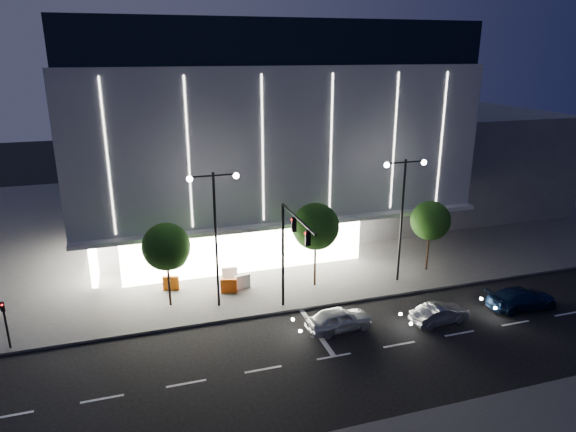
{
  "coord_description": "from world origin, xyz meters",
  "views": [
    {
      "loc": [
        -7.68,
        -23.96,
        15.93
      ],
      "look_at": [
        2.45,
        8.37,
        5.0
      ],
      "focal_mm": 32.0,
      "sensor_mm": 36.0,
      "label": 1
    }
  ],
  "objects_px": {
    "car_second": "(440,314)",
    "barrier_d": "(242,282)",
    "tree_right": "(430,223)",
    "barrier_b": "(230,274)",
    "tree_left": "(167,249)",
    "barrier_a": "(171,283)",
    "car_third": "(522,298)",
    "tree_mid": "(316,229)",
    "ped_signal_far": "(5,320)",
    "car_lead": "(339,319)",
    "barrier_c": "(229,286)",
    "street_lamp_east": "(403,203)",
    "traffic_mast": "(290,242)",
    "street_lamp_west": "(215,221)"
  },
  "relations": [
    {
      "from": "traffic_mast",
      "to": "ped_signal_far",
      "type": "height_order",
      "value": "traffic_mast"
    },
    {
      "from": "street_lamp_west",
      "to": "ped_signal_far",
      "type": "height_order",
      "value": "street_lamp_west"
    },
    {
      "from": "traffic_mast",
      "to": "tree_mid",
      "type": "bearing_deg",
      "value": 50.58
    },
    {
      "from": "ped_signal_far",
      "to": "tree_right",
      "type": "relative_size",
      "value": 0.54
    },
    {
      "from": "car_lead",
      "to": "tree_mid",
      "type": "bearing_deg",
      "value": -12.32
    },
    {
      "from": "barrier_c",
      "to": "street_lamp_west",
      "type": "bearing_deg",
      "value": -106.91
    },
    {
      "from": "car_second",
      "to": "car_third",
      "type": "relative_size",
      "value": 0.8
    },
    {
      "from": "barrier_b",
      "to": "barrier_c",
      "type": "xyz_separation_m",
      "value": [
        -0.45,
        -1.95,
        0.0
      ]
    },
    {
      "from": "traffic_mast",
      "to": "car_third",
      "type": "xyz_separation_m",
      "value": [
        14.7,
        -3.29,
        -4.35
      ]
    },
    {
      "from": "tree_right",
      "to": "barrier_b",
      "type": "xyz_separation_m",
      "value": [
        -14.61,
        2.52,
        -3.23
      ]
    },
    {
      "from": "traffic_mast",
      "to": "car_lead",
      "type": "height_order",
      "value": "traffic_mast"
    },
    {
      "from": "tree_left",
      "to": "tree_right",
      "type": "bearing_deg",
      "value": -0.0
    },
    {
      "from": "tree_right",
      "to": "car_third",
      "type": "height_order",
      "value": "tree_right"
    },
    {
      "from": "tree_left",
      "to": "tree_right",
      "type": "xyz_separation_m",
      "value": [
        19.0,
        -0.0,
        -0.15
      ]
    },
    {
      "from": "car_second",
      "to": "barrier_d",
      "type": "relative_size",
      "value": 3.38
    },
    {
      "from": "tree_right",
      "to": "barrier_d",
      "type": "xyz_separation_m",
      "value": [
        -14.01,
        0.98,
        -3.23
      ]
    },
    {
      "from": "street_lamp_east",
      "to": "barrier_c",
      "type": "xyz_separation_m",
      "value": [
        -12.03,
        1.6,
        -5.31
      ]
    },
    {
      "from": "traffic_mast",
      "to": "barrier_b",
      "type": "height_order",
      "value": "traffic_mast"
    },
    {
      "from": "tree_right",
      "to": "barrier_d",
      "type": "distance_m",
      "value": 14.41
    },
    {
      "from": "car_lead",
      "to": "car_second",
      "type": "bearing_deg",
      "value": -105.86
    },
    {
      "from": "car_second",
      "to": "barrier_b",
      "type": "relative_size",
      "value": 3.38
    },
    {
      "from": "street_lamp_east",
      "to": "tree_right",
      "type": "xyz_separation_m",
      "value": [
        3.03,
        1.02,
        -2.07
      ]
    },
    {
      "from": "car_lead",
      "to": "barrier_b",
      "type": "relative_size",
      "value": 3.72
    },
    {
      "from": "barrier_c",
      "to": "street_lamp_east",
      "type": "bearing_deg",
      "value": 6.75
    },
    {
      "from": "tree_left",
      "to": "car_lead",
      "type": "relative_size",
      "value": 1.4
    },
    {
      "from": "barrier_a",
      "to": "car_third",
      "type": "bearing_deg",
      "value": -8.39
    },
    {
      "from": "ped_signal_far",
      "to": "tree_right",
      "type": "height_order",
      "value": "tree_right"
    },
    {
      "from": "tree_left",
      "to": "barrier_a",
      "type": "distance_m",
      "value": 4.05
    },
    {
      "from": "barrier_d",
      "to": "car_second",
      "type": "bearing_deg",
      "value": -48.63
    },
    {
      "from": "barrier_d",
      "to": "car_third",
      "type": "bearing_deg",
      "value": -36.8
    },
    {
      "from": "ped_signal_far",
      "to": "car_third",
      "type": "relative_size",
      "value": 0.64
    },
    {
      "from": "ped_signal_far",
      "to": "barrier_c",
      "type": "relative_size",
      "value": 2.73
    },
    {
      "from": "barrier_b",
      "to": "tree_mid",
      "type": "bearing_deg",
      "value": -19.28
    },
    {
      "from": "street_lamp_west",
      "to": "tree_mid",
      "type": "distance_m",
      "value": 7.28
    },
    {
      "from": "car_lead",
      "to": "barrier_a",
      "type": "bearing_deg",
      "value": 42.24
    },
    {
      "from": "street_lamp_east",
      "to": "barrier_b",
      "type": "height_order",
      "value": "street_lamp_east"
    },
    {
      "from": "car_lead",
      "to": "barrier_d",
      "type": "xyz_separation_m",
      "value": [
        -4.33,
        6.93,
        -0.05
      ]
    },
    {
      "from": "street_lamp_west",
      "to": "barrier_d",
      "type": "distance_m",
      "value": 6.02
    },
    {
      "from": "tree_right",
      "to": "street_lamp_west",
      "type": "bearing_deg",
      "value": -176.36
    },
    {
      "from": "ped_signal_far",
      "to": "barrier_c",
      "type": "distance_m",
      "value": 13.39
    },
    {
      "from": "street_lamp_east",
      "to": "car_third",
      "type": "height_order",
      "value": "street_lamp_east"
    },
    {
      "from": "car_second",
      "to": "street_lamp_east",
      "type": "bearing_deg",
      "value": -10.28
    },
    {
      "from": "tree_mid",
      "to": "barrier_a",
      "type": "xyz_separation_m",
      "value": [
        -9.77,
        2.21,
        -3.68
      ]
    },
    {
      "from": "ped_signal_far",
      "to": "car_second",
      "type": "height_order",
      "value": "ped_signal_far"
    },
    {
      "from": "tree_right",
      "to": "barrier_a",
      "type": "relative_size",
      "value": 5.01
    },
    {
      "from": "barrier_a",
      "to": "barrier_b",
      "type": "xyz_separation_m",
      "value": [
        4.17,
        0.31,
        0.0
      ]
    },
    {
      "from": "tree_left",
      "to": "barrier_c",
      "type": "relative_size",
      "value": 5.2
    },
    {
      "from": "barrier_b",
      "to": "street_lamp_east",
      "type": "bearing_deg",
      "value": -12.06
    },
    {
      "from": "street_lamp_west",
      "to": "tree_right",
      "type": "bearing_deg",
      "value": 3.64
    },
    {
      "from": "tree_mid",
      "to": "tree_right",
      "type": "xyz_separation_m",
      "value": [
        9.0,
        -0.0,
        -0.45
      ]
    }
  ]
}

